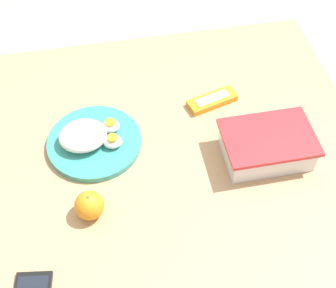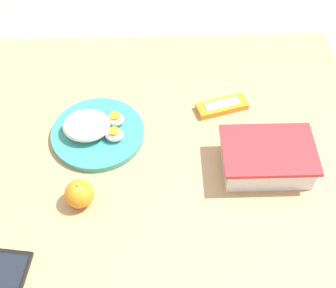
% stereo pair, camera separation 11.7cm
% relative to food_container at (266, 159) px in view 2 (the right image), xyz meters
% --- Properties ---
extents(ground_plane, '(10.00, 10.00, 0.00)m').
position_rel_food_container_xyz_m(ground_plane, '(0.29, -0.07, -0.74)').
color(ground_plane, '#B2A899').
extents(table, '(1.14, 0.91, 0.71)m').
position_rel_food_container_xyz_m(table, '(0.29, -0.07, -0.11)').
color(table, tan).
rests_on(table, ground_plane).
extents(food_container, '(0.22, 0.16, 0.08)m').
position_rel_food_container_xyz_m(food_container, '(0.00, 0.00, 0.00)').
color(food_container, white).
rests_on(food_container, table).
extents(orange_fruit, '(0.07, 0.07, 0.07)m').
position_rel_food_container_xyz_m(orange_fruit, '(0.45, 0.09, 0.00)').
color(orange_fruit, orange).
rests_on(orange_fruit, table).
extents(rice_plate, '(0.24, 0.24, 0.07)m').
position_rel_food_container_xyz_m(rice_plate, '(0.43, -0.12, -0.01)').
color(rice_plate, teal).
rests_on(rice_plate, table).
extents(candy_bar, '(0.15, 0.09, 0.02)m').
position_rel_food_container_xyz_m(candy_bar, '(0.09, -0.20, -0.02)').
color(candy_bar, orange).
rests_on(candy_bar, table).
extents(cell_phone, '(0.09, 0.15, 0.01)m').
position_rel_food_container_xyz_m(cell_phone, '(0.59, 0.28, -0.03)').
color(cell_phone, black).
rests_on(cell_phone, table).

